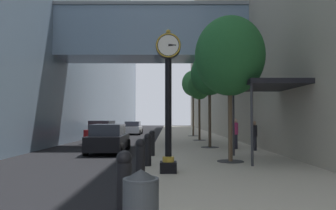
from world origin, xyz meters
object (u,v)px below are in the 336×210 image
Objects in this scene: street_clock at (168,93)px; street_tree_mid_far at (199,87)px; pedestrian_by_clock at (235,133)px; bollard_third at (148,149)px; car_white_near at (133,128)px; bollard_nearest at (124,184)px; pedestrian_walking at (254,135)px; bollard_fourth at (152,142)px; street_tree_near at (230,56)px; street_tree_far at (193,84)px; bollard_second at (140,160)px; car_red_mid at (103,132)px; trash_bin at (141,205)px; street_tree_mid_near at (209,74)px; car_black_far at (109,139)px.

street_tree_mid_far is (2.58, 14.82, 1.75)m from street_clock.
street_tree_mid_far is 3.08× the size of pedestrian_by_clock.
car_white_near is (-3.47, 25.14, -0.01)m from bollard_third.
street_tree_mid_far is at bearing 75.98° from bollard_third.
bollard_nearest is (-0.77, -4.75, -1.99)m from street_clock.
car_white_near is at bearing 114.72° from pedestrian_walking.
street_clock is at bearing -80.20° from bollard_fourth.
pedestrian_walking is at bearing 64.35° from bollard_nearest.
street_tree_near is 18.46m from street_tree_far.
street_clock is 3.90× the size of bollard_third.
street_tree_near is 6.02m from pedestrian_walking.
street_tree_far is at bearing 81.58° from bollard_second.
pedestrian_by_clock is (1.37, -7.07, -3.42)m from street_tree_mid_far.
bollard_third is (0.00, 6.15, 0.00)m from bollard_nearest.
street_tree_far reaches higher than bollard_third.
bollard_second is at bearing -74.28° from car_red_mid.
bollard_third is at bearing -126.65° from pedestrian_by_clock.
street_tree_mid_far is 14.08m from car_white_near.
trash_bin is (0.37, -3.99, -0.10)m from bollard_second.
street_tree_mid_far is at bearing 80.14° from street_clock.
bollard_fourth is 0.28× the size of car_white_near.
street_tree_mid_far is at bearing 105.68° from pedestrian_walking.
street_tree_mid_near reaches higher than pedestrian_by_clock.
bollard_nearest is 0.69× the size of pedestrian_by_clock.
bollard_second is 0.20× the size of street_tree_near.
trash_bin is at bearing -112.56° from pedestrian_walking.
bollard_third is 0.75× the size of pedestrian_walking.
bollard_third is at bearing -65.54° from car_black_far.
street_tree_mid_near is at bearing 78.27° from trash_bin.
street_tree_mid_far reaches higher than car_red_mid.
pedestrian_walking reaches higher than bollard_second.
car_white_near is at bearing 92.60° from car_black_far.
bollard_nearest is at bearing -90.00° from bollard_second.
street_tree_near is at bearing 65.29° from bollard_nearest.
car_white_near is (-3.47, 22.07, -0.01)m from bollard_fourth.
bollard_third is 0.18× the size of street_tree_far.
bollard_fourth is at bearing -145.30° from pedestrian_by_clock.
street_tree_far reaches higher than street_tree_mid_near.
car_red_mid is at bearing 114.64° from bollard_fourth.
street_tree_mid_near is at bearing 72.06° from bollard_second.
bollard_third and bollard_fourth have the same top height.
bollard_third is 14.33m from street_tree_mid_far.
bollard_third is 0.28× the size of car_white_near.
car_black_far is (-3.36, 7.10, -1.99)m from street_clock.
bollard_nearest is 0.22× the size of street_tree_mid_far.
bollard_nearest is 26.36m from street_tree_far.
street_tree_mid_far reaches higher than trash_bin.
pedestrian_walking is (2.23, -1.80, -3.67)m from street_tree_mid_near.
car_white_near is 0.94× the size of car_black_far.
bollard_third is (0.00, 3.08, 0.00)m from bollard_second.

